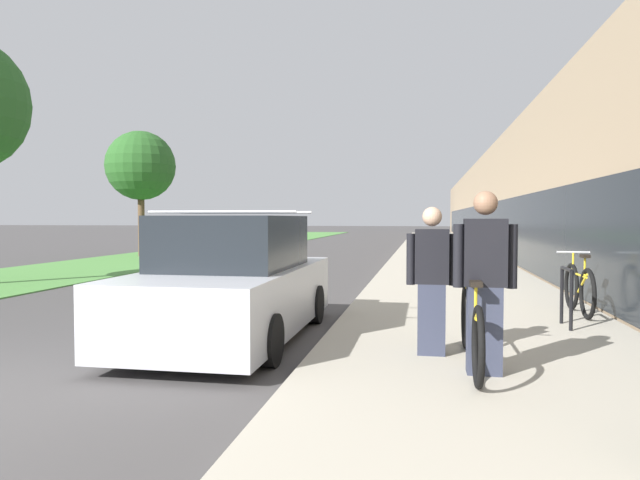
# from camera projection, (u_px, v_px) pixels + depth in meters

# --- Properties ---
(sidewalk_slab) EXTENTS (4.15, 70.00, 0.12)m
(sidewalk_slab) POSITION_uv_depth(u_px,v_px,m) (443.00, 255.00, 24.55)
(sidewalk_slab) COLOR #B2AA99
(sidewalk_slab) RESTS_ON ground
(storefront_facade) EXTENTS (10.01, 70.00, 4.91)m
(storefront_facade) POSITION_uv_depth(u_px,v_px,m) (572.00, 203.00, 31.03)
(storefront_facade) COLOR tan
(storefront_facade) RESTS_ON ground
(lawn_strip) EXTENTS (4.99, 70.00, 0.03)m
(lawn_strip) POSITION_uv_depth(u_px,v_px,m) (216.00, 248.00, 30.63)
(lawn_strip) COLOR #518E42
(lawn_strip) RESTS_ON ground
(tandem_bicycle) EXTENTS (0.52, 2.36, 0.95)m
(tandem_bicycle) POSITION_uv_depth(u_px,v_px,m) (471.00, 328.00, 5.94)
(tandem_bicycle) COLOR black
(tandem_bicycle) RESTS_ON sidewalk_slab
(person_rider) EXTENTS (0.61, 0.24, 1.81)m
(person_rider) POSITION_uv_depth(u_px,v_px,m) (485.00, 282.00, 5.62)
(person_rider) COLOR #33384C
(person_rider) RESTS_ON sidewalk_slab
(person_bystander) EXTENTS (0.57, 0.22, 1.67)m
(person_bystander) POSITION_uv_depth(u_px,v_px,m) (432.00, 280.00, 6.42)
(person_bystander) COLOR #33384C
(person_bystander) RESTS_ON sidewalk_slab
(bike_rack_hoop) EXTENTS (0.05, 0.60, 0.84)m
(bike_rack_hoop) POSITION_uv_depth(u_px,v_px,m) (566.00, 291.00, 8.04)
(bike_rack_hoop) COLOR black
(bike_rack_hoop) RESTS_ON sidewalk_slab
(cruiser_bike_nearest) EXTENTS (0.52, 1.75, 0.99)m
(cruiser_bike_nearest) POSITION_uv_depth(u_px,v_px,m) (579.00, 289.00, 9.10)
(cruiser_bike_nearest) COLOR black
(cruiser_bike_nearest) RESTS_ON sidewalk_slab
(parked_sedan_curbside) EXTENTS (1.99, 4.46, 1.76)m
(parked_sedan_curbside) POSITION_uv_depth(u_px,v_px,m) (234.00, 284.00, 7.83)
(parked_sedan_curbside) COLOR silver
(parked_sedan_curbside) RESTS_ON ground
(street_tree_far) EXTENTS (2.93, 2.93, 5.35)m
(street_tree_far) POSITION_uv_depth(u_px,v_px,m) (141.00, 166.00, 24.19)
(street_tree_far) COLOR brown
(street_tree_far) RESTS_ON ground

